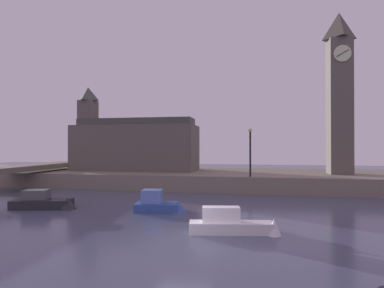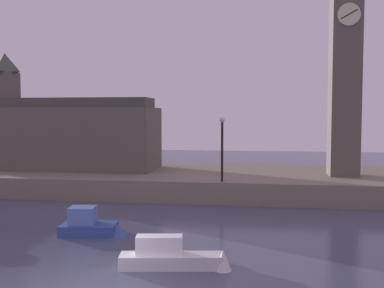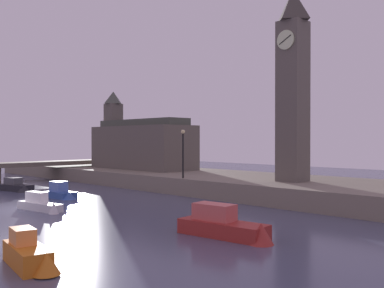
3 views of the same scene
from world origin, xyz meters
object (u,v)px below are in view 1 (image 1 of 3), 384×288
(clock_tower, at_px, (339,91))
(boat_tour_blue, at_px, (161,204))
(boat_ferry_white, at_px, (237,225))
(boat_barge_dark, at_px, (48,202))
(streetlamp, at_px, (250,147))
(parliament_hall, at_px, (133,144))

(clock_tower, relative_size, boat_tour_blue, 4.43)
(boat_ferry_white, xyz_separation_m, boat_barge_dark, (-12.72, 3.71, -0.01))
(boat_tour_blue, bearing_deg, streetlamp, 56.88)
(streetlamp, xyz_separation_m, boat_barge_dark, (-13.37, -9.21, -3.74))
(boat_ferry_white, height_order, boat_tour_blue, boat_tour_blue)
(boat_ferry_white, bearing_deg, clock_tower, 61.87)
(boat_barge_dark, height_order, boat_tour_blue, boat_tour_blue)
(clock_tower, distance_m, streetlamp, 11.00)
(boat_ferry_white, relative_size, boat_barge_dark, 0.96)
(boat_ferry_white, bearing_deg, streetlamp, 87.09)
(clock_tower, xyz_separation_m, parliament_hall, (-21.75, 1.31, -5.19))
(clock_tower, height_order, boat_tour_blue, clock_tower)
(clock_tower, height_order, streetlamp, clock_tower)
(parliament_hall, relative_size, boat_barge_dark, 2.93)
(parliament_hall, height_order, boat_barge_dark, parliament_hall)
(boat_ferry_white, distance_m, boat_barge_dark, 13.25)
(clock_tower, bearing_deg, boat_barge_dark, -148.37)
(boat_ferry_white, bearing_deg, boat_barge_dark, 163.75)
(clock_tower, xyz_separation_m, boat_tour_blue, (-14.20, -12.95, -9.17))
(clock_tower, xyz_separation_m, boat_barge_dark, (-21.91, -13.50, -9.20))
(clock_tower, bearing_deg, streetlamp, -153.38)
(parliament_hall, relative_size, boat_tour_blue, 3.89)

